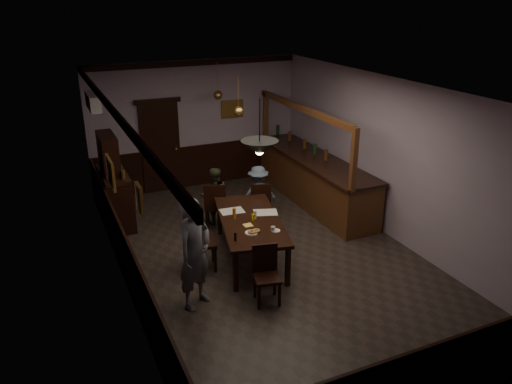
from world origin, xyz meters
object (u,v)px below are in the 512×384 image
sideboard (114,188)px  person_standing (195,253)px  chair_far_left (215,204)px  pendant_brass_far (218,95)px  soda_can (253,217)px  pendant_brass_mid (239,112)px  person_seated_left (214,196)px  dining_table (250,222)px  chair_side (197,238)px  chair_near (266,271)px  bar_counter (314,178)px  chair_far_right (260,202)px  person_seated_right (258,193)px  pendant_iron (260,148)px  coffee_cup (273,229)px

sideboard → person_standing: bearing=-80.1°
chair_far_left → pendant_brass_far: 2.64m
soda_can → pendant_brass_mid: 2.18m
person_seated_left → sideboard: size_ratio=0.64×
chair_far_left → sideboard: 2.08m
dining_table → pendant_brass_far: size_ratio=2.93×
dining_table → person_seated_left: person_seated_left is taller
chair_side → pendant_brass_far: 3.91m
chair_near → sideboard: size_ratio=0.48×
bar_counter → pendant_brass_mid: (-1.89, -0.28, 1.73)m
person_seated_left → chair_far_right: bearing=157.9°
person_seated_right → person_standing: bearing=55.9°
pendant_iron → person_seated_left: bearing=87.7°
soda_can → bar_counter: (2.28, 1.82, -0.24)m
coffee_cup → bar_counter: bar_counter is taller
pendant_brass_mid → chair_near: bearing=-104.4°
dining_table → person_seated_left: bearing=93.1°
chair_side → bar_counter: (3.25, 1.73, -0.01)m
chair_far_right → pendant_iron: 2.76m
dining_table → chair_side: 0.96m
chair_side → pendant_brass_mid: (1.36, 1.45, 1.73)m
person_seated_left → pendant_iron: 2.92m
coffee_cup → soda_can: soda_can is taller
coffee_cup → sideboard: (-2.06, 3.05, -0.05)m
dining_table → bar_counter: bar_counter is taller
bar_counter → pendant_brass_mid: pendant_brass_mid is taller
pendant_brass_mid → pendant_brass_far: size_ratio=1.00×
dining_table → coffee_cup: bearing=-75.5°
chair_far_left → person_seated_right: (0.95, 0.07, 0.05)m
sideboard → pendant_iron: pendant_iron is taller
coffee_cup → chair_near: bearing=-109.8°
person_seated_right → pendant_iron: pendant_iron is taller
person_seated_right → coffee_cup: person_seated_right is taller
chair_near → pendant_brass_far: 4.88m
sideboard → pendant_brass_mid: pendant_brass_mid is taller
person_standing → person_seated_left: size_ratio=1.46×
chair_far_right → pendant_brass_mid: (-0.31, 0.33, 1.79)m
chair_far_left → chair_far_right: bearing=-170.6°
chair_far_left → person_seated_right: size_ratio=0.84×
chair_far_right → person_seated_right: size_ratio=0.79×
pendant_brass_mid → bar_counter: bearing=8.4°
chair_side → pendant_brass_mid: pendant_brass_mid is taller
bar_counter → person_seated_left: bearing=-176.7°
pendant_brass_mid → soda_can: bearing=-104.0°
person_seated_right → pendant_brass_far: pendant_brass_far is taller
chair_far_right → coffee_cup: bearing=91.3°
bar_counter → chair_near: bearing=-130.5°
chair_side → bar_counter: size_ratio=0.26×
person_standing → person_seated_right: person_standing is taller
chair_near → person_seated_left: (0.22, 2.90, 0.10)m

